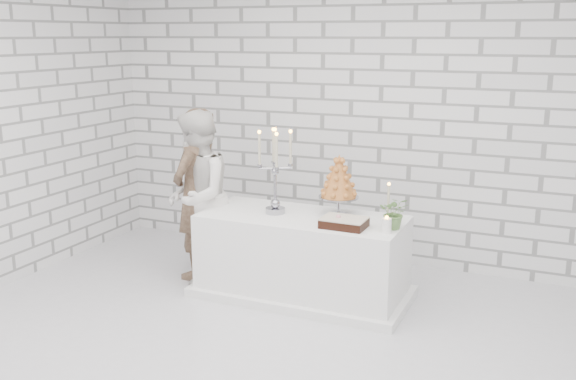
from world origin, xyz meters
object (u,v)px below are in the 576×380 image
Objects in this scene: candelabra at (275,171)px; croquembouche at (339,185)px; bride at (197,197)px; groom at (196,194)px; cake_table at (302,256)px.

candelabra reaches higher than croquembouche.
croquembouche is at bearing 77.05° from bride.
groom is at bearing -164.38° from bride.
groom is (-1.13, 0.07, 0.45)m from cake_table.
candelabra is (-0.26, -0.01, 0.76)m from cake_table.
bride reaches higher than croquembouche.
croquembouche is at bearing 94.62° from groom.
groom reaches higher than bride.
croquembouche is (0.28, 0.16, 0.65)m from cake_table.
candelabra is at bearing 85.72° from groom.
candelabra is at bearing -177.21° from cake_table.
bride is 0.88m from candelabra.
croquembouche is (0.54, 0.17, -0.11)m from candelabra.
cake_table is at bearing -151.07° from croquembouche.
groom is at bearing 176.36° from cake_table.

